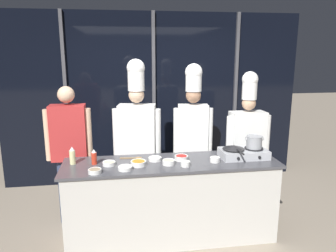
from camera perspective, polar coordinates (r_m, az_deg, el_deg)
The scene contains 22 objects.
ground_plane at distance 4.03m, azimuth 0.57°, elevation -18.63°, with size 24.00×24.00×0.00m, color gray.
window_wall_back at distance 5.25m, azimuth -2.53°, elevation 4.62°, with size 4.74×0.09×2.70m.
demo_counter at distance 3.81m, azimuth 0.58°, elevation -12.75°, with size 2.38×0.66×0.91m.
portable_stove at distance 3.87m, azimuth 13.01°, elevation -4.62°, with size 0.53×0.33×0.11m.
frying_pan at distance 3.80m, azimuth 11.37°, elevation -3.65°, with size 0.25×0.43×0.05m.
stock_pot at distance 3.88m, azimuth 14.79°, elevation -2.67°, with size 0.21×0.18×0.14m.
squeeze_bottle_oil at distance 3.69m, azimuth -16.31°, elevation -5.01°, with size 0.06×0.06×0.20m.
squeeze_bottle_chili at distance 3.63m, azimuth -12.76°, elevation -5.30°, with size 0.06×0.06×0.17m.
prep_bowl_mushrooms at distance 3.39m, azimuth -12.62°, elevation -7.62°, with size 0.14×0.14×0.04m.
prep_bowl_onion at distance 3.42m, azimuth -7.47°, elevation -7.21°, with size 0.15×0.15×0.04m.
prep_bowl_chicken at distance 3.55m, azimuth 0.11°, elevation -6.26°, with size 0.14×0.14×0.05m.
prep_bowl_bell_pepper at distance 3.69m, azimuth 2.34°, elevation -5.49°, with size 0.15×0.15×0.05m.
prep_bowl_garlic at distance 3.66m, azimuth 8.17°, elevation -5.74°, with size 0.11×0.11×0.06m.
prep_bowl_carrots at distance 3.53m, azimuth -5.16°, elevation -6.40°, with size 0.17×0.17×0.05m.
prep_bowl_bean_sprouts at distance 3.50m, azimuth 3.05°, elevation -6.52°, with size 0.10×0.10×0.06m.
prep_bowl_rice at distance 3.68m, azimuth -2.28°, elevation -5.69°, with size 0.15×0.15×0.04m.
prep_bowl_noodles at distance 3.58m, azimuth -10.23°, elevation -6.38°, with size 0.14×0.14×0.04m.
serving_spoon_slotted at distance 3.77m, azimuth -5.67°, elevation -5.53°, with size 0.25×0.06×0.02m.
person_guest at distance 4.11m, azimuth -16.82°, elevation -2.68°, with size 0.55×0.22×1.71m.
chef_head at distance 4.13m, azimuth -5.40°, elevation -0.61°, with size 0.59×0.32×2.02m.
chef_sous at distance 4.21m, azimuth 4.36°, elevation 0.02°, with size 0.50×0.25×1.96m.
chef_line at distance 4.38m, azimuth 13.62°, elevation -1.55°, with size 0.59×0.25×1.86m.
Camera 1 is at (-0.56, -3.39, 2.11)m, focal length 35.00 mm.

